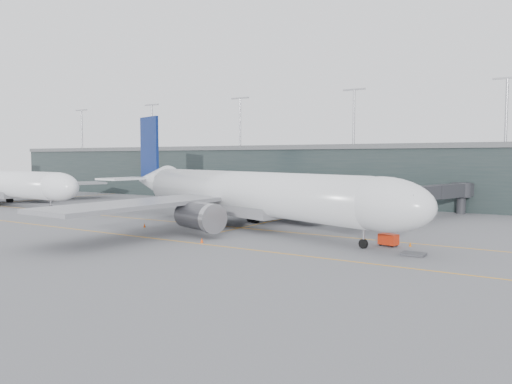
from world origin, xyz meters
The scene contains 17 objects.
ground centered at (0.00, 0.00, 0.00)m, with size 320.00×320.00×0.00m, color slate.
taxiline_a centered at (0.00, -4.00, 0.01)m, with size 160.00×0.25×0.02m, color orange.
taxiline_b centered at (0.00, -20.00, 0.01)m, with size 160.00×0.25×0.02m, color orange.
taxiline_lead_main centered at (5.00, 20.00, 0.01)m, with size 0.25×60.00×0.02m, color orange.
taxiline_lead_adj centered at (-75.00, 20.00, 0.01)m, with size 0.25×60.00×0.02m, color orange.
terminal centered at (0.00, 58.00, 7.62)m, with size 240.00×36.00×29.00m.
main_aircraft centered at (5.04, -3.27, 5.87)m, with size 72.65×66.94×20.90m.
jet_bridge centered at (26.23, 24.10, 4.96)m, with size 16.24×43.19×6.62m.
gse_cart centered at (31.63, -7.81, 0.92)m, with size 2.74×2.11×1.65m.
baggage_dolly centered at (36.22, -12.55, 0.17)m, with size 2.83×2.26×0.28m, color #3D3E43.
uld_a centered at (-4.45, 9.57, 1.01)m, with size 2.50×2.20×1.93m.
uld_b centered at (-1.97, 12.13, 0.86)m, with size 1.99×1.69×1.63m.
uld_c centered at (-0.85, 11.63, 0.98)m, with size 2.53×2.31×1.86m.
cone_nose centered at (34.22, -6.59, 0.31)m, with size 0.39×0.39×0.62m, color #D0620B.
cone_wing_stbd centered at (8.62, -19.21, 0.35)m, with size 0.43×0.43×0.69m, color #F1480D.
cone_wing_port centered at (10.42, 11.77, 0.31)m, with size 0.39×0.39×0.63m, color #CF480B.
cone_tail centered at (-9.30, -12.28, 0.36)m, with size 0.45×0.45×0.71m, color #D34E0B.
Camera 1 is at (51.90, -73.92, 12.01)m, focal length 35.00 mm.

